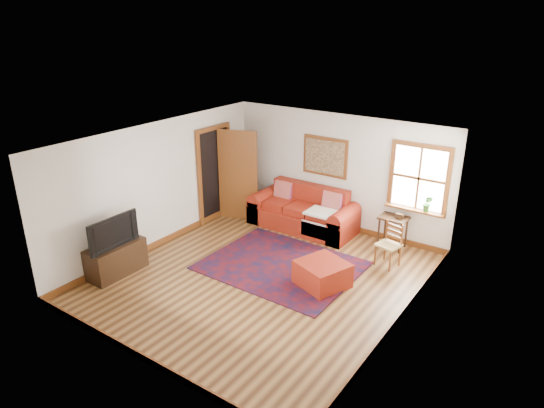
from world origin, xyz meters
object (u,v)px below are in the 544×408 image
Objects in this scene: red_ottoman at (322,274)px; media_cabinet at (116,259)px; red_leather_sofa at (304,214)px; ladder_back_chair at (390,243)px; side_table at (393,223)px.

media_cabinet reaches higher than red_ottoman.
media_cabinet is (-1.71, -3.67, -0.01)m from red_leather_sofa.
ladder_back_chair is 5.00m from media_cabinet.
red_leather_sofa is 3.54× the size of side_table.
media_cabinet is at bearing -114.98° from red_leather_sofa.
red_ottoman is 1.15× the size of side_table.
ladder_back_chair reaches higher than red_ottoman.
red_leather_sofa is at bearing 65.02° from media_cabinet.
media_cabinet is at bearing -133.84° from side_table.
side_table reaches higher than red_ottoman.
side_table is at bearing 98.27° from red_ottoman.
red_ottoman is 2.14m from side_table.
red_ottoman is at bearing -51.25° from red_leather_sofa.
ladder_back_chair is at bearing 38.55° from media_cabinet.
side_table is (1.97, 0.16, 0.24)m from red_leather_sofa.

